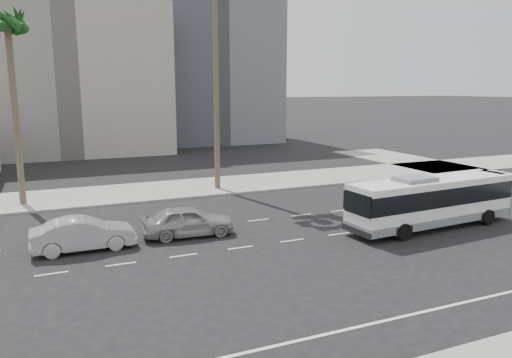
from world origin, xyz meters
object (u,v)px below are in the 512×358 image
city_bus (431,200)px  car_b (84,234)px  car_a (188,221)px  palm_mid (7,25)px

city_bus → car_b: city_bus is taller
car_a → city_bus: bearing=-101.9°
car_a → palm_mid: palm_mid is taller
city_bus → car_a: city_bus is taller
city_bus → car_a: (-13.55, 4.02, -0.79)m
city_bus → car_b: bearing=164.9°
car_b → palm_mid: palm_mid is taller
palm_mid → city_bus: bearing=-34.9°
car_a → palm_mid: (-8.64, 11.48, 11.27)m
city_bus → palm_mid: palm_mid is taller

